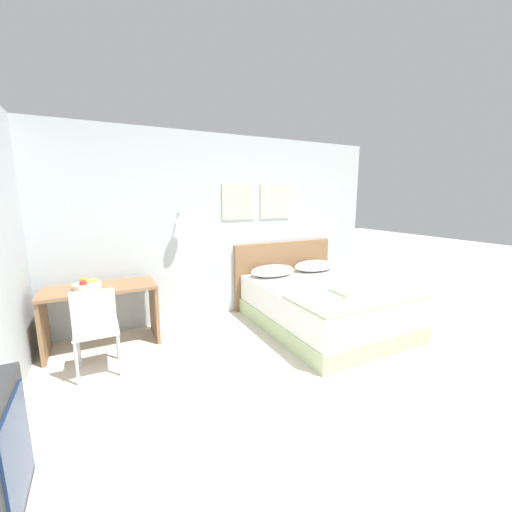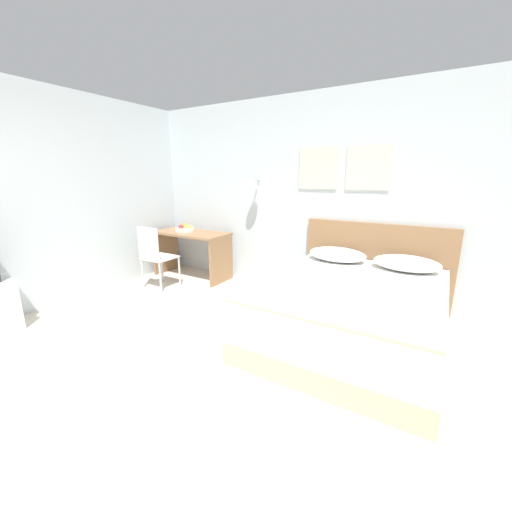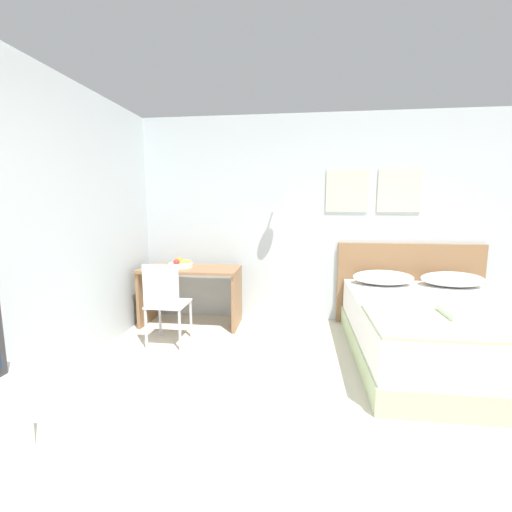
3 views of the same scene
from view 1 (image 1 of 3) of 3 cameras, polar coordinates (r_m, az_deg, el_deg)
The scene contains 11 objects.
ground_plane at distance 2.72m, azimuth 19.15°, elevation -30.61°, with size 24.00×24.00×0.00m, color beige.
wall_back at distance 4.67m, azimuth -7.25°, elevation 5.20°, with size 5.41×0.31×2.65m.
bed at distance 4.49m, azimuth 12.26°, elevation -8.82°, with size 1.65×2.06×0.59m.
headboard at distance 5.25m, azimuth 5.09°, elevation -3.10°, with size 1.77×0.06×1.05m.
pillow_left at distance 4.77m, azimuth 3.04°, elevation -2.69°, with size 0.70×0.44×0.16m.
pillow_right at distance 5.19m, azimuth 10.53°, elevation -1.75°, with size 0.70×0.44×0.16m.
throw_blanket at distance 3.97m, azimuth 17.88°, elevation -7.01°, with size 1.60×0.82×0.02m.
folded_towel_near_foot at distance 4.04m, azimuth 16.14°, elevation -6.01°, with size 0.28×0.34×0.06m.
desk at distance 4.17m, azimuth -26.30°, elevation -7.90°, with size 1.22×0.59×0.74m.
desk_chair at distance 3.50m, azimuth -27.14°, elevation -11.20°, with size 0.41×0.41×0.92m.
fruit_bowl at distance 4.11m, azimuth -28.40°, elevation -4.59°, with size 0.30×0.30×0.12m.
Camera 1 is at (-1.55, -1.36, 1.77)m, focal length 22.00 mm.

